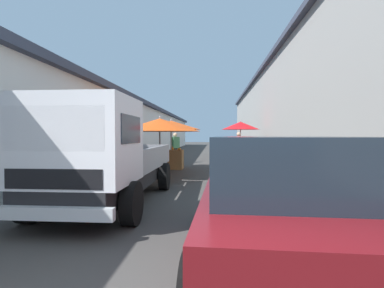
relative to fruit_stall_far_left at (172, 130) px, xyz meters
The scene contains 12 objects.
ground 3.41m from the fruit_stall_far_left, 26.14° to the right, with size 90.00×90.00×0.00m, color #3D3A38.
building_left_whitewash 7.69m from the fruit_stall_far_left, 50.15° to the left, with size 49.80×7.50×3.49m.
building_right_concrete 9.94m from the fruit_stall_far_left, 59.99° to the right, with size 49.80×7.50×5.97m.
fruit_stall_far_left is the anchor object (origin of this frame).
fruit_stall_near_left 7.07m from the fruit_stall_far_left, 29.00° to the right, with size 2.37×2.37×2.37m.
fruit_stall_far_right 2.36m from the fruit_stall_far_left, behind, with size 2.78×2.78×2.11m.
hatchback_car 9.33m from the fruit_stall_far_left, 163.92° to the right, with size 3.97×2.04×1.45m.
delivery_truck 7.05m from the fruit_stall_far_left, behind, with size 4.92×1.97×2.08m.
vendor_by_crates 4.80m from the fruit_stall_far_left, 40.93° to the right, with size 0.22×0.64×1.61m.
vendor_in_shade 2.77m from the fruit_stall_far_left, ahead, with size 0.53×0.43×1.58m.
parked_scooter 1.89m from the fruit_stall_far_left, 77.39° to the left, with size 1.67×0.58×1.14m.
plastic_stool 3.25m from the fruit_stall_far_left, ahead, with size 0.30×0.30×0.43m.
Camera 1 is at (-1.46, -0.49, 1.47)m, focal length 27.30 mm.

